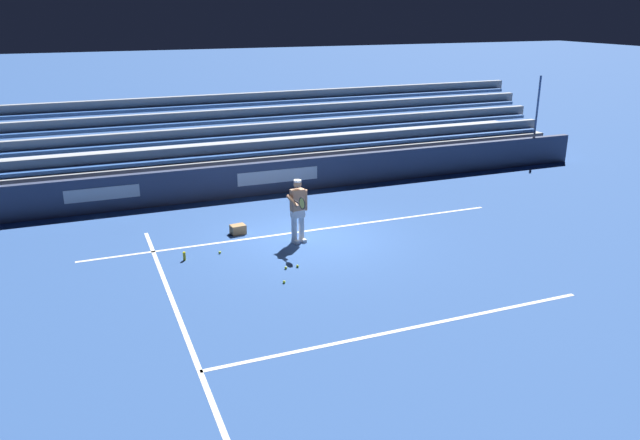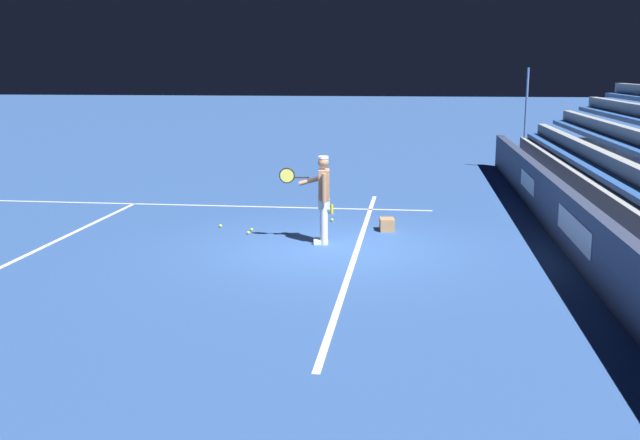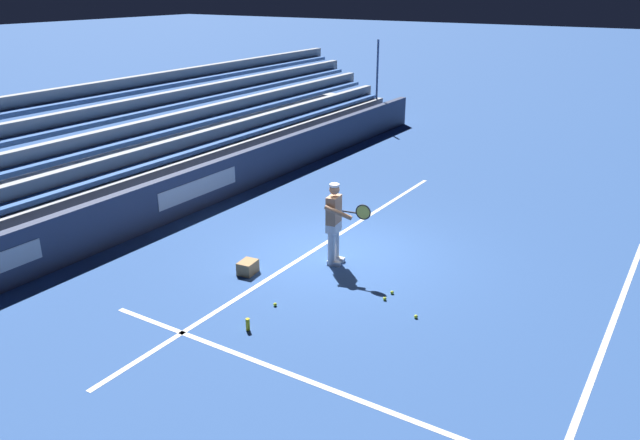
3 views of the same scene
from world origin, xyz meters
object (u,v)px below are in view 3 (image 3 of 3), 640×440
(ball_box_cardboard, at_px, (248,267))
(tennis_ball_toward_net, at_px, (275,305))
(tennis_ball_by_box, at_px, (416,317))
(tennis_ball_near_player, at_px, (385,299))
(tennis_ball_on_baseline, at_px, (392,292))
(water_bottle, at_px, (248,325))
(tennis_player, at_px, (335,223))

(ball_box_cardboard, distance_m, tennis_ball_toward_net, 1.50)
(tennis_ball_by_box, bearing_deg, tennis_ball_near_player, -111.64)
(tennis_ball_on_baseline, relative_size, tennis_ball_by_box, 1.00)
(ball_box_cardboard, distance_m, water_bottle, 2.21)
(tennis_ball_near_player, bearing_deg, tennis_ball_toward_net, -51.43)
(tennis_player, height_order, water_bottle, tennis_player)
(tennis_ball_on_baseline, xyz_separation_m, tennis_ball_by_box, (0.60, 0.75, 0.00))
(tennis_ball_toward_net, distance_m, tennis_ball_by_box, 2.51)
(tennis_ball_toward_net, bearing_deg, ball_box_cardboard, -122.77)
(tennis_ball_near_player, relative_size, water_bottle, 0.30)
(tennis_ball_toward_net, relative_size, tennis_ball_near_player, 1.00)
(tennis_ball_near_player, height_order, water_bottle, water_bottle)
(tennis_player, height_order, tennis_ball_toward_net, tennis_player)
(tennis_ball_near_player, bearing_deg, water_bottle, -33.98)
(tennis_ball_near_player, bearing_deg, tennis_player, -119.17)
(tennis_ball_on_baseline, relative_size, water_bottle, 0.30)
(tennis_ball_on_baseline, bearing_deg, tennis_ball_toward_net, -45.42)
(tennis_player, distance_m, water_bottle, 3.17)
(tennis_ball_by_box, bearing_deg, ball_box_cardboard, -87.76)
(tennis_ball_toward_net, height_order, tennis_ball_on_baseline, same)
(tennis_ball_toward_net, height_order, tennis_ball_near_player, same)
(tennis_ball_near_player, distance_m, tennis_ball_by_box, 0.81)
(tennis_player, relative_size, tennis_ball_on_baseline, 25.98)
(tennis_ball_on_baseline, bearing_deg, tennis_player, -110.45)
(tennis_ball_by_box, xyz_separation_m, water_bottle, (1.87, -2.21, 0.08))
(tennis_ball_toward_net, bearing_deg, water_bottle, 6.76)
(tennis_ball_near_player, bearing_deg, tennis_ball_by_box, 68.36)
(tennis_ball_on_baseline, distance_m, tennis_ball_by_box, 0.96)
(ball_box_cardboard, bearing_deg, tennis_ball_toward_net, 57.23)
(tennis_ball_near_player, xyz_separation_m, water_bottle, (2.17, -1.46, 0.08))
(ball_box_cardboard, relative_size, water_bottle, 1.82)
(ball_box_cardboard, distance_m, tennis_ball_on_baseline, 2.93)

